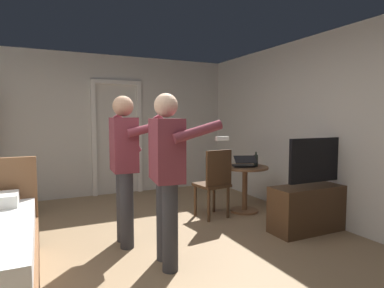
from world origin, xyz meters
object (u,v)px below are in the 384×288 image
(side_table, at_px, (245,181))
(person_blue_shirt, at_px, (167,167))
(bottle_on_table, at_px, (256,160))
(suitcase_small, at_px, (1,205))
(laptop, at_px, (244,163))
(tv_flatscreen, at_px, (317,203))
(person_striped_shirt, at_px, (125,160))
(wooden_chair, at_px, (215,181))

(side_table, relative_size, person_blue_shirt, 0.42)
(bottle_on_table, bearing_deg, suitcase_small, 158.52)
(laptop, bearing_deg, tv_flatscreen, -67.05)
(laptop, height_order, person_blue_shirt, person_blue_shirt)
(laptop, bearing_deg, person_striped_shirt, -166.64)
(tv_flatscreen, xyz_separation_m, wooden_chair, (-0.96, 0.97, 0.20))
(person_blue_shirt, height_order, suitcase_small, person_blue_shirt)
(bottle_on_table, distance_m, suitcase_small, 3.80)
(person_striped_shirt, bearing_deg, side_table, 14.17)
(suitcase_small, bearing_deg, tv_flatscreen, -26.62)
(laptop, height_order, bottle_on_table, bottle_on_table)
(laptop, height_order, person_striped_shirt, person_striped_shirt)
(laptop, distance_m, person_striped_shirt, 1.98)
(laptop, relative_size, suitcase_small, 0.71)
(wooden_chair, xyz_separation_m, person_striped_shirt, (-1.38, -0.40, 0.42))
(side_table, bearing_deg, suitcase_small, 158.89)
(laptop, bearing_deg, bottle_on_table, -12.09)
(bottle_on_table, xyz_separation_m, person_blue_shirt, (-1.86, -1.11, 0.18))
(wooden_chair, bearing_deg, suitcase_small, 153.47)
(tv_flatscreen, height_order, person_blue_shirt, person_blue_shirt)
(laptop, bearing_deg, person_blue_shirt, -145.56)
(person_blue_shirt, bearing_deg, wooden_chair, 43.90)
(tv_flatscreen, height_order, laptop, tv_flatscreen)
(laptop, relative_size, bottle_on_table, 1.88)
(side_table, distance_m, wooden_chair, 0.59)
(tv_flatscreen, xyz_separation_m, bottle_on_table, (-0.25, 0.98, 0.45))
(person_blue_shirt, relative_size, suitcase_small, 2.82)
(person_striped_shirt, bearing_deg, bottle_on_table, 11.17)
(tv_flatscreen, bearing_deg, wooden_chair, 134.84)
(person_blue_shirt, bearing_deg, laptop, 34.44)
(wooden_chair, height_order, person_blue_shirt, person_blue_shirt)
(side_table, xyz_separation_m, suitcase_small, (-3.35, 1.29, -0.31))
(laptop, height_order, suitcase_small, laptop)
(side_table, relative_size, bottle_on_table, 3.15)
(side_table, distance_m, laptop, 0.28)
(laptop, xyz_separation_m, person_striped_shirt, (-1.91, -0.45, 0.21))
(tv_flatscreen, relative_size, person_striped_shirt, 0.77)
(wooden_chair, bearing_deg, tv_flatscreen, -45.16)
(wooden_chair, distance_m, suitcase_small, 3.12)
(side_table, bearing_deg, wooden_chair, -171.11)
(wooden_chair, xyz_separation_m, suitcase_small, (-2.77, 1.38, -0.38))
(bottle_on_table, bearing_deg, wooden_chair, -179.17)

